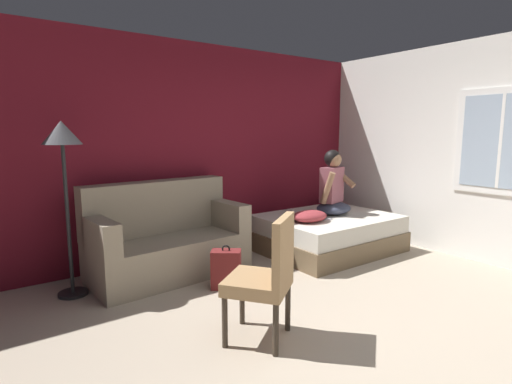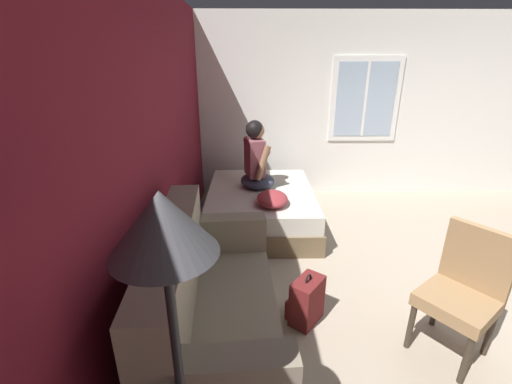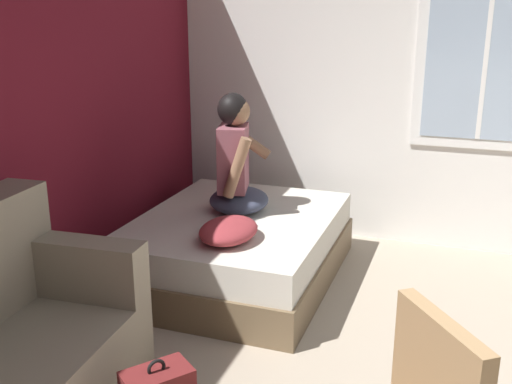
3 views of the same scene
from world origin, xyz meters
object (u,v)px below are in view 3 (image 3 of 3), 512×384
bed (237,248)px  person_seated (236,164)px  throw_pillow (229,230)px  cell_phone (249,228)px

bed → person_seated: size_ratio=1.99×
person_seated → throw_pillow: 0.68m
bed → throw_pillow: 0.57m
person_seated → cell_phone: (-0.34, -0.22, -0.35)m
throw_pillow → cell_phone: bearing=-9.8°
bed → throw_pillow: throw_pillow is taller
bed → cell_phone: bearing=-140.3°
person_seated → throw_pillow: size_ratio=1.82×
throw_pillow → cell_phone: throw_pillow is taller
bed → person_seated: person_seated is taller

